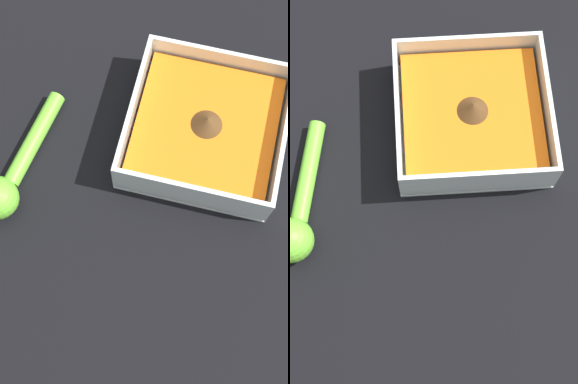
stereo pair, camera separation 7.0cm
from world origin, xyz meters
TOP-DOWN VIEW (x-y plane):
  - ground_plane at (0.00, 0.00)m, footprint 4.00×4.00m
  - square_dish at (-0.04, 0.05)m, footprint 0.21×0.21m
  - lemon_squeezer at (-0.28, -0.09)m, footprint 0.07×0.20m

SIDE VIEW (x-z plane):
  - ground_plane at x=0.00m, z-range 0.00..0.00m
  - square_dish at x=-0.04m, z-range -0.01..0.05m
  - lemon_squeezer at x=-0.28m, z-range 0.00..0.05m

